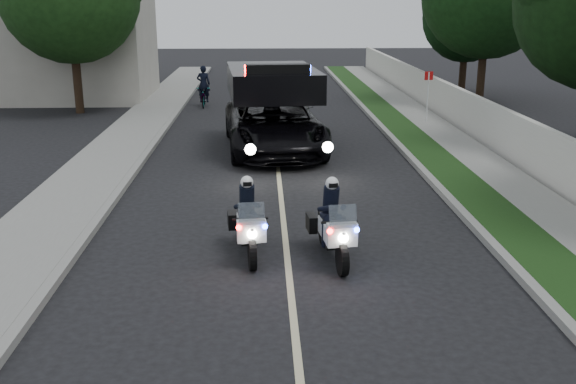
% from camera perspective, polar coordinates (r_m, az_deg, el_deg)
% --- Properties ---
extents(curb_right, '(0.20, 60.00, 0.15)m').
position_cam_1_polar(curb_right, '(18.41, 12.11, 1.25)').
color(curb_right, gray).
rests_on(curb_right, ground).
extents(grass_verge, '(1.20, 60.00, 0.16)m').
position_cam_1_polar(grass_verge, '(18.60, 14.20, 1.27)').
color(grass_verge, '#193814').
rests_on(grass_verge, ground).
extents(sidewalk_right, '(1.40, 60.00, 0.16)m').
position_cam_1_polar(sidewalk_right, '(19.01, 17.96, 1.29)').
color(sidewalk_right, gray).
rests_on(sidewalk_right, ground).
extents(property_wall, '(0.22, 60.00, 1.50)m').
position_cam_1_polar(property_wall, '(19.22, 20.94, 3.23)').
color(property_wall, beige).
rests_on(property_wall, ground).
extents(curb_left, '(0.20, 60.00, 0.15)m').
position_cam_1_polar(curb_left, '(18.21, -13.76, 0.97)').
color(curb_left, gray).
rests_on(curb_left, ground).
extents(sidewalk_left, '(2.00, 60.00, 0.16)m').
position_cam_1_polar(sidewalk_left, '(18.46, -17.11, 0.93)').
color(sidewalk_left, gray).
rests_on(sidewalk_left, ground).
extents(building_far, '(8.00, 6.00, 7.00)m').
position_cam_1_polar(building_far, '(34.58, -18.86, 13.45)').
color(building_far, '#A8A396').
rests_on(building_far, ground).
extents(lane_marking, '(0.12, 50.00, 0.01)m').
position_cam_1_polar(lane_marking, '(17.87, -0.75, 0.92)').
color(lane_marking, '#BFB78C').
rests_on(lane_marking, ground).
extents(police_moto_left, '(0.83, 1.88, 1.55)m').
position_cam_1_polar(police_moto_left, '(12.88, -3.42, -5.39)').
color(police_moto_left, white).
rests_on(police_moto_left, ground).
extents(police_moto_right, '(0.87, 1.93, 1.59)m').
position_cam_1_polar(police_moto_right, '(12.67, 3.85, -5.77)').
color(police_moto_right, silver).
rests_on(police_moto_right, ground).
extents(police_suv, '(3.49, 6.62, 3.11)m').
position_cam_1_polar(police_suv, '(21.57, -1.23, 3.62)').
color(police_suv, black).
rests_on(police_suv, ground).
extents(bicycle, '(0.68, 1.78, 0.92)m').
position_cam_1_polar(bicycle, '(30.83, -7.27, 7.37)').
color(bicycle, black).
rests_on(bicycle, ground).
extents(cyclist, '(0.61, 0.41, 1.66)m').
position_cam_1_polar(cyclist, '(30.83, -7.27, 7.37)').
color(cyclist, black).
rests_on(cyclist, ground).
extents(sign_post, '(0.36, 0.36, 2.16)m').
position_cam_1_polar(sign_post, '(26.56, 11.86, 5.71)').
color(sign_post, '#A71F0B').
rests_on(sign_post, ground).
extents(tree_right_d, '(7.24, 7.24, 9.85)m').
position_cam_1_polar(tree_right_d, '(32.11, 16.21, 7.22)').
color(tree_right_d, '#153913').
rests_on(tree_right_d, ground).
extents(tree_right_e, '(5.27, 5.27, 7.45)m').
position_cam_1_polar(tree_right_e, '(36.05, 14.78, 8.27)').
color(tree_right_e, black).
rests_on(tree_right_e, ground).
extents(tree_left_near, '(6.94, 6.94, 9.76)m').
position_cam_1_polar(tree_left_near, '(30.20, -17.56, 6.56)').
color(tree_left_near, '#1B4316').
rests_on(tree_left_near, ground).
extents(tree_left_far, '(8.54, 8.54, 11.01)m').
position_cam_1_polar(tree_left_far, '(37.82, -16.61, 8.49)').
color(tree_left_far, '#153510').
rests_on(tree_left_far, ground).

